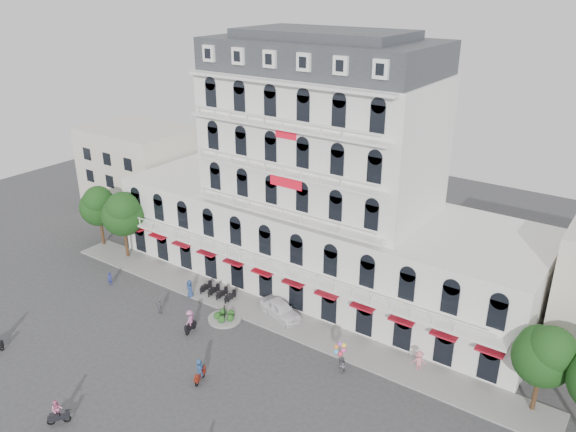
# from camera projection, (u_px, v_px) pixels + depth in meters

# --- Properties ---
(ground) EXTENTS (120.00, 120.00, 0.00)m
(ground) POSITION_uv_depth(u_px,v_px,m) (205.00, 363.00, 47.39)
(ground) COLOR #38383A
(ground) RESTS_ON ground
(sidewalk) EXTENTS (53.00, 4.00, 0.16)m
(sidewalk) POSITION_uv_depth(u_px,v_px,m) (269.00, 315.00, 54.15)
(sidewalk) COLOR gray
(sidewalk) RESTS_ON ground
(main_building) EXTENTS (45.00, 15.00, 25.80)m
(main_building) POSITION_uv_depth(u_px,v_px,m) (320.00, 192.00, 57.12)
(main_building) COLOR silver
(main_building) RESTS_ON ground
(flank_building_west) EXTENTS (14.00, 10.00, 12.00)m
(flank_building_west) POSITION_uv_depth(u_px,v_px,m) (140.00, 171.00, 76.05)
(flank_building_west) COLOR beige
(flank_building_west) RESTS_ON ground
(traffic_island) EXTENTS (3.20, 3.20, 1.60)m
(traffic_island) POSITION_uv_depth(u_px,v_px,m) (225.00, 317.00, 53.41)
(traffic_island) COLOR gray
(traffic_island) RESTS_ON ground
(parked_scooter_row) EXTENTS (4.40, 1.80, 1.10)m
(parked_scooter_row) POSITION_uv_depth(u_px,v_px,m) (218.00, 297.00, 57.39)
(parked_scooter_row) COLOR black
(parked_scooter_row) RESTS_ON ground
(tree_west_outer) EXTENTS (4.50, 4.48, 7.76)m
(tree_west_outer) POSITION_uv_depth(u_px,v_px,m) (98.00, 204.00, 66.59)
(tree_west_outer) COLOR #382314
(tree_west_outer) RESTS_ON ground
(tree_west_inner) EXTENTS (4.76, 4.76, 8.25)m
(tree_west_inner) POSITION_uv_depth(u_px,v_px,m) (123.00, 212.00, 63.43)
(tree_west_inner) COLOR #382314
(tree_west_inner) RESTS_ON ground
(tree_east_inner) EXTENTS (4.40, 4.37, 7.57)m
(tree_east_inner) POSITION_uv_depth(u_px,v_px,m) (545.00, 353.00, 40.17)
(tree_east_inner) COLOR #382314
(tree_east_inner) RESTS_ON ground
(parked_car) EXTENTS (5.15, 3.25, 1.63)m
(parked_car) POSITION_uv_depth(u_px,v_px,m) (281.00, 309.00, 53.70)
(parked_car) COLOR white
(parked_car) RESTS_ON ground
(rider_southwest) EXTENTS (1.22, 1.39, 2.07)m
(rider_southwest) POSITION_uv_depth(u_px,v_px,m) (57.00, 412.00, 40.58)
(rider_southwest) COLOR black
(rider_southwest) RESTS_ON ground
(rider_east) EXTENTS (0.76, 1.67, 2.14)m
(rider_east) POSITION_uv_depth(u_px,v_px,m) (200.00, 371.00, 44.86)
(rider_east) COLOR maroon
(rider_east) RESTS_ON ground
(rider_center) EXTENTS (0.88, 1.69, 2.27)m
(rider_center) POSITION_uv_depth(u_px,v_px,m) (190.00, 321.00, 51.21)
(rider_center) COLOR black
(rider_center) RESTS_ON ground
(pedestrian_left) EXTENTS (1.04, 0.81, 1.89)m
(pedestrian_left) POSITION_uv_depth(u_px,v_px,m) (190.00, 289.00, 57.02)
(pedestrian_left) COLOR navy
(pedestrian_left) RESTS_ON ground
(pedestrian_mid) EXTENTS (0.90, 0.41, 1.50)m
(pedestrian_mid) POSITION_uv_depth(u_px,v_px,m) (160.00, 307.00, 54.25)
(pedestrian_mid) COLOR slate
(pedestrian_mid) RESTS_ON ground
(pedestrian_right) EXTENTS (1.38, 1.16, 1.86)m
(pedestrian_right) POSITION_uv_depth(u_px,v_px,m) (419.00, 361.00, 46.21)
(pedestrian_right) COLOR #E37883
(pedestrian_right) RESTS_ON ground
(pedestrian_far) EXTENTS (0.66, 0.57, 1.53)m
(pedestrian_far) POSITION_uv_depth(u_px,v_px,m) (110.00, 279.00, 59.29)
(pedestrian_far) COLOR navy
(pedestrian_far) RESTS_ON ground
(balloon_vendor) EXTENTS (1.30, 1.22, 2.45)m
(balloon_vendor) POSITION_uv_depth(u_px,v_px,m) (341.00, 357.00, 46.00)
(balloon_vendor) COLOR slate
(balloon_vendor) RESTS_ON ground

